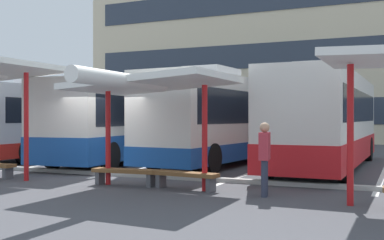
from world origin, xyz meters
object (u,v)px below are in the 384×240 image
object	(u,v)px
coach_bus_0	(64,122)
bench_3	(125,173)
waiting_passenger_1	(265,153)
bench_4	(185,176)
waiting_shelter_2	(149,85)
coach_bus_2	(226,120)
coach_bus_3	(327,122)
coach_bus_1	(133,123)

from	to	relation	value
coach_bus_0	bench_3	size ratio (longest dim) A/B	6.00
waiting_passenger_1	bench_4	bearing A→B (deg)	173.98
coach_bus_0	waiting_shelter_2	world-z (taller)	coach_bus_0
coach_bus_2	waiting_shelter_2	xyz separation A→B (m)	(0.60, -7.50, 0.92)
coach_bus_2	bench_3	size ratio (longest dim) A/B	5.70
coach_bus_2	bench_3	distance (m)	7.36
coach_bus_0	waiting_passenger_1	world-z (taller)	coach_bus_0
coach_bus_0	bench_3	world-z (taller)	coach_bus_0
coach_bus_3	waiting_passenger_1	size ratio (longest dim) A/B	6.35
coach_bus_2	coach_bus_1	bearing A→B (deg)	-176.36
coach_bus_0	coach_bus_1	bearing A→B (deg)	-6.32
waiting_shelter_2	waiting_passenger_1	size ratio (longest dim) A/B	2.93
coach_bus_1	coach_bus_2	distance (m)	4.24
bench_4	waiting_passenger_1	xyz separation A→B (m)	(2.14, -0.23, 0.67)
coach_bus_0	waiting_shelter_2	bearing A→B (deg)	-40.70
waiting_shelter_2	coach_bus_3	bearing A→B (deg)	64.37
coach_bus_3	waiting_passenger_1	bearing A→B (deg)	-93.10
bench_3	coach_bus_3	bearing A→B (deg)	57.73
waiting_shelter_2	waiting_passenger_1	xyz separation A→B (m)	(3.04, 0.06, -1.67)
coach_bus_2	coach_bus_3	world-z (taller)	coach_bus_2
coach_bus_1	waiting_passenger_1	world-z (taller)	coach_bus_1
coach_bus_0	coach_bus_3	xyz separation A→B (m)	(12.36, -0.55, 0.03)
coach_bus_1	waiting_passenger_1	xyz separation A→B (m)	(7.86, -7.17, -0.61)
bench_4	coach_bus_1	bearing A→B (deg)	129.48
waiting_shelter_2	bench_4	bearing A→B (deg)	17.57
coach_bus_1	waiting_shelter_2	world-z (taller)	coach_bus_1
coach_bus_1	bench_4	distance (m)	9.09
bench_3	bench_4	distance (m)	1.80
coach_bus_1	coach_bus_3	world-z (taller)	coach_bus_3
bench_4	coach_bus_3	bearing A→B (deg)	69.77
coach_bus_1	bench_3	world-z (taller)	coach_bus_1
waiting_shelter_2	bench_4	size ratio (longest dim) A/B	2.78
coach_bus_3	bench_3	distance (m)	8.21
waiting_shelter_2	coach_bus_1	bearing A→B (deg)	123.69
coach_bus_3	bench_4	xyz separation A→B (m)	(-2.52, -6.85, -1.35)
coach_bus_0	coach_bus_2	size ratio (longest dim) A/B	1.05
coach_bus_3	bench_3	world-z (taller)	coach_bus_3
coach_bus_2	waiting_passenger_1	size ratio (longest dim) A/B	6.15
coach_bus_1	coach_bus_3	xyz separation A→B (m)	(8.25, -0.09, 0.08)
coach_bus_0	coach_bus_1	size ratio (longest dim) A/B	0.95
coach_bus_0	bench_3	bearing A→B (deg)	-42.63
coach_bus_2	waiting_shelter_2	world-z (taller)	coach_bus_2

